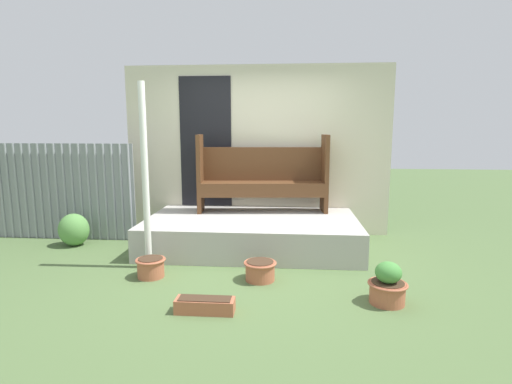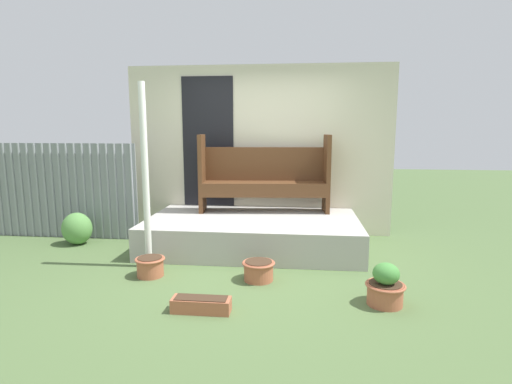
{
  "view_description": "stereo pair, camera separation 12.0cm",
  "coord_description": "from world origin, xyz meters",
  "px_view_note": "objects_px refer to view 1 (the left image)",
  "views": [
    {
      "loc": [
        0.45,
        -4.56,
        1.66
      ],
      "look_at": [
        0.06,
        0.28,
        0.87
      ],
      "focal_mm": 28.0,
      "sensor_mm": 36.0,
      "label": 1
    },
    {
      "loc": [
        0.57,
        -4.55,
        1.66
      ],
      "look_at": [
        0.06,
        0.28,
        0.87
      ],
      "focal_mm": 28.0,
      "sensor_mm": 36.0,
      "label": 2
    }
  ],
  "objects_px": {
    "support_post": "(145,178)",
    "planter_box_rect": "(205,305)",
    "flower_pot_right": "(388,285)",
    "shrub_by_fence": "(74,230)",
    "bench": "(262,174)",
    "flower_pot_left": "(151,267)",
    "flower_pot_middle": "(260,270)"
  },
  "relations": [
    {
      "from": "planter_box_rect",
      "to": "bench",
      "type": "bearing_deg",
      "value": 81.89
    },
    {
      "from": "flower_pot_right",
      "to": "shrub_by_fence",
      "type": "xyz_separation_m",
      "value": [
        -3.98,
        1.58,
        0.05
      ]
    },
    {
      "from": "support_post",
      "to": "planter_box_rect",
      "type": "bearing_deg",
      "value": -50.49
    },
    {
      "from": "support_post",
      "to": "bench",
      "type": "relative_size",
      "value": 1.13
    },
    {
      "from": "bench",
      "to": "shrub_by_fence",
      "type": "bearing_deg",
      "value": -172.26
    },
    {
      "from": "support_post",
      "to": "planter_box_rect",
      "type": "height_order",
      "value": "support_post"
    },
    {
      "from": "flower_pot_left",
      "to": "planter_box_rect",
      "type": "xyz_separation_m",
      "value": [
        0.79,
        -0.81,
        -0.05
      ]
    },
    {
      "from": "flower_pot_left",
      "to": "flower_pot_middle",
      "type": "relative_size",
      "value": 0.93
    },
    {
      "from": "bench",
      "to": "planter_box_rect",
      "type": "relative_size",
      "value": 3.57
    },
    {
      "from": "flower_pot_left",
      "to": "shrub_by_fence",
      "type": "bearing_deg",
      "value": 143.78
    },
    {
      "from": "flower_pot_left",
      "to": "support_post",
      "type": "bearing_deg",
      "value": 113.3
    },
    {
      "from": "flower_pot_middle",
      "to": "flower_pot_right",
      "type": "xyz_separation_m",
      "value": [
        1.25,
        -0.48,
        0.06
      ]
    },
    {
      "from": "support_post",
      "to": "bench",
      "type": "xyz_separation_m",
      "value": [
        1.27,
        1.39,
        -0.11
      ]
    },
    {
      "from": "support_post",
      "to": "flower_pot_right",
      "type": "height_order",
      "value": "support_post"
    },
    {
      "from": "bench",
      "to": "planter_box_rect",
      "type": "xyz_separation_m",
      "value": [
        -0.36,
        -2.5,
        -0.91
      ]
    },
    {
      "from": "bench",
      "to": "flower_pot_right",
      "type": "relative_size",
      "value": 4.7
    },
    {
      "from": "support_post",
      "to": "shrub_by_fence",
      "type": "bearing_deg",
      "value": 149.73
    },
    {
      "from": "flower_pot_right",
      "to": "planter_box_rect",
      "type": "xyz_separation_m",
      "value": [
        -1.69,
        -0.33,
        -0.11
      ]
    },
    {
      "from": "bench",
      "to": "flower_pot_right",
      "type": "xyz_separation_m",
      "value": [
        1.34,
        -2.17,
        -0.8
      ]
    },
    {
      "from": "planter_box_rect",
      "to": "shrub_by_fence",
      "type": "distance_m",
      "value": 2.98
    },
    {
      "from": "support_post",
      "to": "shrub_by_fence",
      "type": "distance_m",
      "value": 1.8
    },
    {
      "from": "bench",
      "to": "flower_pot_middle",
      "type": "distance_m",
      "value": 1.89
    },
    {
      "from": "flower_pot_left",
      "to": "planter_box_rect",
      "type": "relative_size",
      "value": 0.62
    },
    {
      "from": "bench",
      "to": "planter_box_rect",
      "type": "height_order",
      "value": "bench"
    },
    {
      "from": "flower_pot_left",
      "to": "planter_box_rect",
      "type": "bearing_deg",
      "value": -45.88
    },
    {
      "from": "support_post",
      "to": "flower_pot_right",
      "type": "relative_size",
      "value": 5.32
    },
    {
      "from": "bench",
      "to": "flower_pot_middle",
      "type": "xyz_separation_m",
      "value": [
        0.09,
        -1.69,
        -0.86
      ]
    },
    {
      "from": "bench",
      "to": "shrub_by_fence",
      "type": "xyz_separation_m",
      "value": [
        -2.64,
        -0.59,
        -0.75
      ]
    },
    {
      "from": "flower_pot_right",
      "to": "planter_box_rect",
      "type": "distance_m",
      "value": 1.73
    },
    {
      "from": "flower_pot_left",
      "to": "planter_box_rect",
      "type": "height_order",
      "value": "flower_pot_left"
    },
    {
      "from": "shrub_by_fence",
      "to": "flower_pot_left",
      "type": "bearing_deg",
      "value": -36.22
    },
    {
      "from": "flower_pot_right",
      "to": "shrub_by_fence",
      "type": "distance_m",
      "value": 4.28
    }
  ]
}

